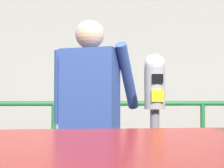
# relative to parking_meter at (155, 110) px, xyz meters

# --- Properties ---
(parking_meter) EXTENTS (0.16, 0.17, 1.47)m
(parking_meter) POSITION_rel_parking_meter_xyz_m (0.00, 0.00, 0.00)
(parking_meter) COLOR slate
(parking_meter) RESTS_ON sidewalk_curb
(pedestrian_at_meter) EXTENTS (0.74, 0.46, 1.77)m
(pedestrian_at_meter) POSITION_rel_parking_meter_xyz_m (-0.49, 0.25, -0.02)
(pedestrian_at_meter) COLOR black
(pedestrian_at_meter) RESTS_ON sidewalk_curb
(background_railing) EXTENTS (24.06, 0.06, 1.09)m
(background_railing) POSITION_rel_parking_meter_xyz_m (0.04, 1.76, -0.27)
(background_railing) COLOR #1E602D
(background_railing) RESTS_ON sidewalk_curb
(backdrop_wall) EXTENTS (32.00, 0.50, 3.41)m
(backdrop_wall) POSITION_rel_parking_meter_xyz_m (0.04, 3.49, 0.51)
(backdrop_wall) COLOR gray
(backdrop_wall) RESTS_ON ground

